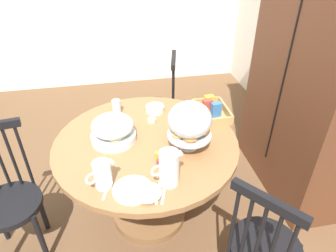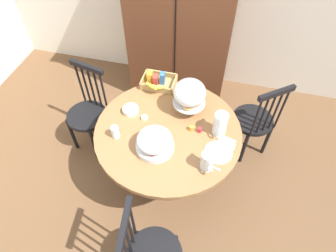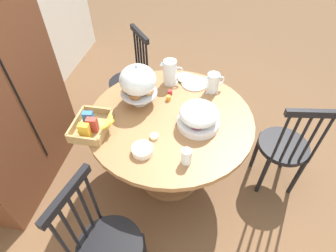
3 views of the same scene
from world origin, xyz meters
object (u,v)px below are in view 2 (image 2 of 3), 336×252
Objects in this scene: china_plate_small at (226,145)px; cereal_bowl at (131,110)px; cereal_basket at (158,82)px; wooden_armoire at (181,19)px; china_plate_large at (218,152)px; drinking_glass at (115,132)px; dining_table at (168,145)px; pastry_stand_with_dome at (190,94)px; windsor_chair_near_window at (88,114)px; windsor_chair_facing_door at (254,121)px; fruit_platter_covered at (155,142)px; butter_dish at (144,118)px; orange_juice_pitcher at (220,125)px; milk_pitcher at (207,162)px.

cereal_bowl is at bearing 168.58° from china_plate_small.
cereal_bowl is at bearing -109.24° from cereal_basket.
wooden_armoire is 1.60m from china_plate_large.
china_plate_small is (0.05, 0.08, 0.01)m from china_plate_large.
dining_table is at bearing 23.29° from drinking_glass.
drinking_glass is at bearing -103.59° from cereal_basket.
china_plate_small is 1.36× the size of drinking_glass.
china_plate_large is at bearing 2.81° from drinking_glass.
cereal_basket is (-0.35, 0.24, -0.15)m from pastry_stand_with_dome.
windsor_chair_near_window is 1.65m from windsor_chair_facing_door.
fruit_platter_covered is 5.00× the size of butter_dish.
windsor_chair_near_window is 1.00× the size of windsor_chair_facing_door.
wooden_armoire is at bearing 88.26° from butter_dish.
drinking_glass reaches higher than butter_dish.
butter_dish is (-0.66, 0.20, 0.01)m from china_plate_large.
china_plate_small is (1.37, -0.28, 0.30)m from windsor_chair_near_window.
wooden_armoire is 32.67× the size of butter_dish.
windsor_chair_near_window reaches higher than fruit_platter_covered.
pastry_stand_with_dome is at bearing 1.83° from windsor_chair_near_window.
dining_table is 11.16× the size of drinking_glass.
pastry_stand_with_dome is at bearing 147.31° from orange_juice_pitcher.
milk_pitcher is (-0.37, -0.82, 0.36)m from windsor_chair_facing_door.
dining_table is at bearing -17.59° from butter_dish.
china_plate_large is at bearing -66.69° from wooden_armoire.
dining_table is 0.45m from cereal_bowl.
cereal_basket is 1.44× the size of china_plate_large.
wooden_armoire is 1.10m from pastry_stand_with_dome.
dining_table is at bearing -169.44° from orange_juice_pitcher.
china_plate_large is (0.62, -1.45, -0.24)m from wooden_armoire.
wooden_armoire is at bearing 57.40° from windsor_chair_near_window.
wooden_armoire is 11.53× the size of milk_pitcher.
china_plate_large is at bearing -15.30° from windsor_chair_near_window.
windsor_chair_facing_door is at bearing 32.20° from drinking_glass.
windsor_chair_near_window reaches higher than drinking_glass.
milk_pitcher is (0.56, -1.60, -0.17)m from wooden_armoire.
china_plate_small is 0.87m from cereal_bowl.
drinking_glass is (-0.51, -0.43, -0.14)m from pastry_stand_with_dome.
wooden_armoire is at bearing 139.96° from windsor_chair_facing_door.
orange_juice_pitcher is (0.46, 0.28, 0.01)m from fruit_platter_covered.
drinking_glass is at bearing -162.99° from orange_juice_pitcher.
milk_pitcher is 0.54× the size of cereal_basket.
china_plate_small is (0.67, -1.37, -0.23)m from wooden_armoire.
milk_pitcher is (0.25, -0.54, -0.12)m from pastry_stand_with_dome.
windsor_chair_facing_door is 3.09× the size of cereal_basket.
milk_pitcher is 0.99m from cereal_basket.
windsor_chair_facing_door is at bearing 66.94° from china_plate_small.
cereal_bowl is at bearing -12.31° from windsor_chair_near_window.
cereal_bowl is at bearing 151.42° from milk_pitcher.
orange_juice_pitcher is at bearing 17.01° from drinking_glass.
china_plate_small is at bearing 63.09° from milk_pitcher.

